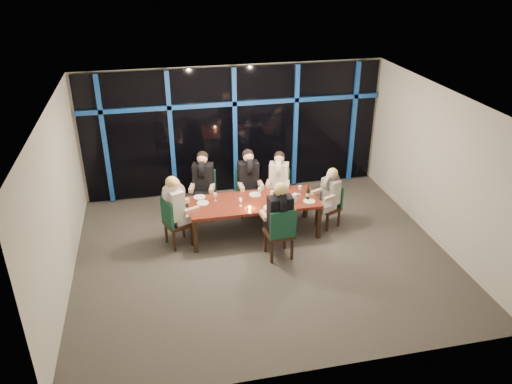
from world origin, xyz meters
The scene contains 29 objects.
room centered at (0.00, 0.00, 2.02)m, with size 7.04×7.00×3.02m.
window_wall centered at (0.01, 2.93, 1.55)m, with size 6.86×0.43×2.94m.
dining_table centered at (0.00, 0.80, 0.68)m, with size 2.60×1.00×0.75m.
chair_far_left centered at (-0.88, 1.82, 0.57)m, with size 0.59×0.59×1.03m.
chair_far_mid centered at (0.06, 1.72, 0.58)m, with size 0.49×0.49×1.03m.
chair_far_right centered at (0.74, 1.64, 0.55)m, with size 0.58×0.58×0.98m.
chair_end_left centered at (-1.62, 0.68, 0.57)m, with size 0.61×0.61×1.02m.
chair_end_right centered at (1.66, 0.82, 0.50)m, with size 0.55×0.55×0.89m.
chair_near_mid centered at (0.29, -0.20, 0.60)m, with size 0.53×0.53×1.07m.
diner_far_left centered at (-0.90, 1.73, 0.98)m, with size 0.59×0.69×1.00m.
diner_far_mid centered at (0.06, 1.63, 0.98)m, with size 0.52×0.65×1.00m.
diner_far_right centered at (0.71, 1.57, 0.94)m, with size 0.59×0.67×0.96m.
diner_end_left centered at (-1.54, 0.72, 0.97)m, with size 0.70×0.62×0.99m.
diner_end_right centered at (1.59, 0.78, 0.86)m, with size 0.61×0.57×0.87m.
diner_near_mid centered at (0.28, -0.11, 1.02)m, with size 0.55×0.68×1.04m.
plate_far_left centered at (-1.05, 1.19, 0.76)m, with size 0.24×0.24×0.01m, color white.
plate_far_mid centered at (0.08, 1.07, 0.76)m, with size 0.24×0.24×0.01m, color white.
plate_far_right centered at (0.52, 1.04, 0.76)m, with size 0.24×0.24×0.01m, color white.
plate_end_left centered at (-1.01, 0.92, 0.76)m, with size 0.24×0.24×0.01m, color white.
plate_end_right centered at (1.08, 0.55, 0.76)m, with size 0.24×0.24×0.01m, color white.
plate_near_mid centered at (0.24, 0.46, 0.76)m, with size 0.24×0.24×0.01m, color white.
wine_bottle centered at (1.07, 0.64, 0.87)m, with size 0.07×0.07×0.32m.
water_pitcher centered at (0.79, 0.58, 0.84)m, with size 0.11×0.10×0.18m.
tea_light centered at (-0.14, 0.52, 0.77)m, with size 0.05×0.05×0.03m, color #FD9D4B.
wine_glass_a centered at (-0.30, 0.65, 0.88)m, with size 0.07×0.07×0.17m.
wine_glass_b centered at (0.17, 1.00, 0.88)m, with size 0.07×0.07×0.18m.
wine_glass_c centered at (0.37, 0.79, 0.89)m, with size 0.07×0.07×0.19m.
wine_glass_d centered at (-0.75, 0.98, 0.87)m, with size 0.06×0.06×0.17m.
wine_glass_e centered at (0.99, 0.91, 0.88)m, with size 0.07×0.07×0.18m.
Camera 1 is at (-1.84, -7.87, 5.34)m, focal length 35.00 mm.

